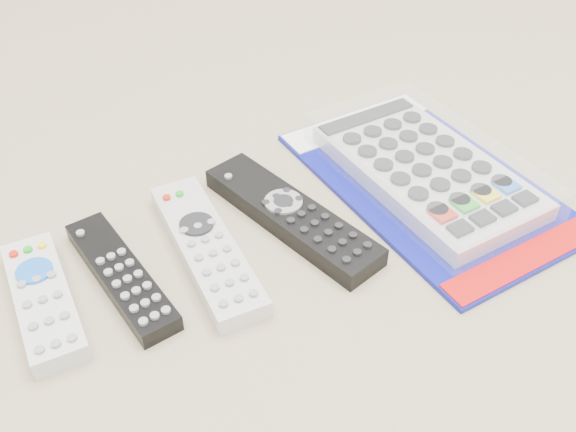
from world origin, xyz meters
TOP-DOWN VIEW (x-y plane):
  - remote_small_grey at (-0.22, 0.02)m, footprint 0.07×0.17m
  - remote_slim_black at (-0.15, 0.01)m, footprint 0.04×0.19m
  - remote_silver_dvd at (-0.06, -0.00)m, footprint 0.09×0.22m
  - remote_large_black at (0.04, -0.01)m, footprint 0.09×0.24m
  - jumbo_remote_packaged at (0.22, -0.04)m, footprint 0.23×0.36m

SIDE VIEW (x-z plane):
  - remote_slim_black at x=-0.15m, z-range 0.00..0.02m
  - remote_silver_dvd at x=-0.06m, z-range 0.00..0.02m
  - remote_small_grey at x=-0.22m, z-range 0.00..0.03m
  - remote_large_black at x=0.04m, z-range 0.00..0.03m
  - jumbo_remote_packaged at x=0.22m, z-range 0.00..0.04m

